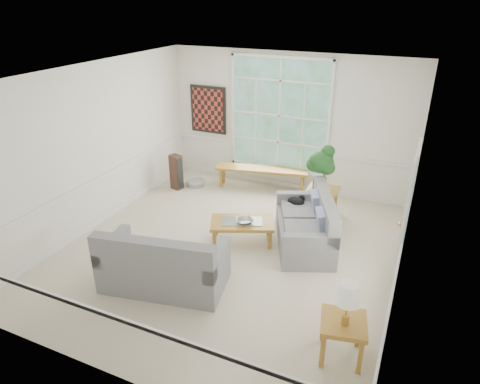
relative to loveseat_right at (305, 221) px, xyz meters
name	(u,v)px	position (x,y,z in m)	size (l,w,h in m)	color
floor	(230,250)	(-1.11, -0.71, -0.47)	(5.50, 6.00, 0.01)	beige
ceiling	(228,75)	(-1.11, -0.71, 2.53)	(5.50, 6.00, 0.02)	white
wall_back	(288,123)	(-1.11, 2.29, 1.03)	(5.50, 0.02, 3.00)	white
wall_front	(103,272)	(-1.11, -3.71, 1.03)	(5.50, 0.02, 3.00)	white
wall_left	(94,147)	(-3.86, -0.71, 1.03)	(0.02, 6.00, 3.00)	white
wall_right	(411,202)	(1.64, -0.71, 1.03)	(0.02, 6.00, 3.00)	white
window_back	(279,116)	(-1.31, 2.25, 1.18)	(2.30, 0.08, 2.40)	white
entry_door	(407,212)	(1.60, -0.11, 0.58)	(0.08, 0.90, 2.10)	white
door_sidelight	(404,224)	(1.60, -0.74, 0.68)	(0.08, 0.26, 1.90)	white
wall_art	(208,110)	(-3.06, 2.24, 1.13)	(0.90, 0.06, 1.10)	#5B201B
wall_frame_near	(417,157)	(1.60, 1.04, 1.08)	(0.04, 0.26, 0.32)	black
wall_frame_far	(419,150)	(1.60, 1.44, 1.08)	(0.04, 0.26, 0.32)	black
loveseat_right	(305,221)	(0.00, 0.00, 0.00)	(0.89, 1.72, 0.93)	slate
loveseat_front	(164,257)	(-1.60, -1.98, 0.03)	(1.83, 0.94, 0.99)	slate
coffee_table	(242,232)	(-1.03, -0.38, -0.26)	(1.11, 0.60, 0.41)	#A6742B
pewter_bowl	(245,221)	(-0.97, -0.40, -0.01)	(0.35, 0.35, 0.09)	gray
window_bench	(262,178)	(-1.57, 1.94, -0.22)	(2.07, 0.40, 0.48)	#A6742B
end_table	(321,202)	(0.01, 1.18, -0.17)	(0.59, 0.59, 0.59)	#A6742B
houseplant	(321,167)	(-0.06, 1.17, 0.57)	(0.52, 0.52, 0.89)	#1D4D1E
side_table	(342,339)	(1.16, -2.33, -0.19)	(0.54, 0.54, 0.55)	#A6742B
table_lamp	(347,304)	(1.17, -2.37, 0.37)	(0.33, 0.33, 0.57)	white
pet_bed	(196,183)	(-3.02, 1.45, -0.40)	(0.45, 0.45, 0.13)	gray
floor_speaker	(176,172)	(-3.33, 1.14, -0.07)	(0.25, 0.20, 0.80)	#41271D
cat	(296,201)	(-0.33, 0.52, 0.09)	(0.33, 0.23, 0.15)	black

